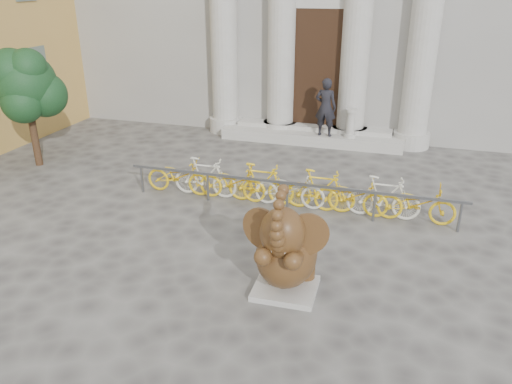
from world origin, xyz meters
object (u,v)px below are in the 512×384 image
(elephant_statue, at_px, (286,253))
(bike_rack, at_px, (290,187))
(tree, at_px, (26,85))
(pedestrian, at_px, (326,107))

(elephant_statue, height_order, bike_rack, elephant_statue)
(bike_rack, distance_m, tree, 7.94)
(bike_rack, bearing_deg, pedestrian, 90.05)
(tree, xyz_separation_m, pedestrian, (7.69, 4.23, -1.06))
(elephant_statue, height_order, pedestrian, pedestrian)
(bike_rack, xyz_separation_m, tree, (-7.69, 0.68, 1.85))
(elephant_statue, bearing_deg, bike_rack, 100.59)
(tree, distance_m, pedestrian, 8.84)
(elephant_statue, bearing_deg, pedestrian, 93.66)
(bike_rack, height_order, tree, tree)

